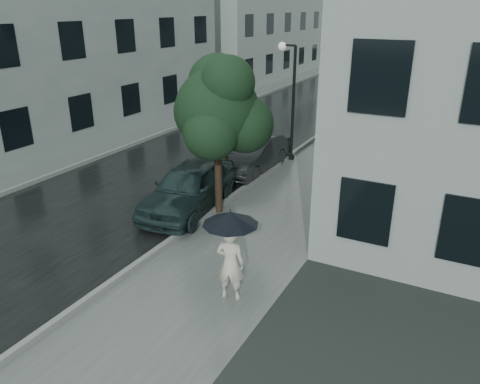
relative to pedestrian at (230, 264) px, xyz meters
The scene contains 14 objects.
ground 1.61m from the pedestrian, 141.32° to the left, with size 120.00×120.00×0.00m, color black.
sidewalk 12.91m from the pedestrian, 93.63° to the left, with size 3.50×60.00×0.01m, color slate.
kerb_near 13.14m from the pedestrian, 101.61° to the left, with size 0.15×60.00×0.15m, color slate.
asphalt_road 14.27m from the pedestrian, 115.54° to the left, with size 6.85×60.00×0.00m, color black.
kerb_far 16.09m from the pedestrian, 126.87° to the left, with size 0.15×60.00×0.15m, color slate.
sidewalk_far 16.66m from the pedestrian, 129.42° to the left, with size 1.70×60.00×0.01m, color #4C5451.
building_far_a 17.71m from the pedestrian, 149.18° to the left, with size 7.02×20.00×9.50m.
building_far_b 34.38m from the pedestrian, 115.68° to the left, with size 7.02×18.00×8.00m.
pedestrian is the anchor object (origin of this frame).
umbrella 1.10m from the pedestrian, 52.60° to the right, with size 1.44×1.44×1.21m.
street_tree 5.24m from the pedestrian, 122.50° to the left, with size 3.17×2.88×4.76m.
lamp_post 10.37m from the pedestrian, 105.20° to the left, with size 0.85×0.32×4.65m.
car_near 4.95m from the pedestrian, 133.55° to the left, with size 1.75×4.36×1.49m, color #1C302F.
car_far 8.48m from the pedestrian, 112.65° to the left, with size 1.39×4.00×1.32m, color black.
Camera 1 is at (5.26, -8.45, 5.99)m, focal length 35.00 mm.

